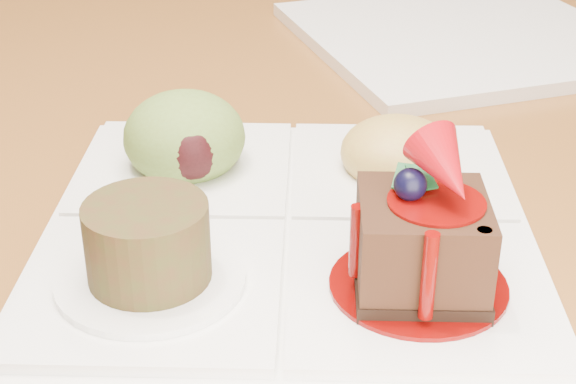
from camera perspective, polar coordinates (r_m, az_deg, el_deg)
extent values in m
cube|color=brown|center=(1.04, -7.47, 11.77)|extent=(1.00, 1.80, 0.04)
cylinder|color=brown|center=(2.03, 1.61, 9.17)|extent=(0.06, 0.06, 0.71)
cylinder|color=black|center=(1.62, 16.90, -2.06)|extent=(0.04, 0.04, 0.47)
cube|color=white|center=(0.51, 0.00, -2.85)|extent=(0.35, 0.35, 0.01)
cube|color=white|center=(0.45, 8.38, -6.42)|extent=(0.17, 0.17, 0.01)
cube|color=white|center=(0.46, -8.81, -6.12)|extent=(0.17, 0.17, 0.01)
cube|color=white|center=(0.57, -6.59, 1.55)|extent=(0.17, 0.17, 0.01)
cube|color=white|center=(0.57, 7.03, 1.37)|extent=(0.17, 0.17, 0.01)
cylinder|color=#590403|center=(0.45, 8.41, -5.97)|extent=(0.09, 0.09, 0.00)
cube|color=black|center=(0.45, 8.44, -5.65)|extent=(0.08, 0.08, 0.01)
cube|color=black|center=(0.44, 8.67, -2.96)|extent=(0.08, 0.08, 0.04)
cylinder|color=#590403|center=(0.43, 8.87, -0.52)|extent=(0.05, 0.05, 0.00)
sphere|color=black|center=(0.42, 7.91, 0.49)|extent=(0.02, 0.02, 0.02)
cone|color=#980910|center=(0.41, 10.23, 1.44)|extent=(0.03, 0.05, 0.04)
cube|color=#12481E|center=(0.43, 8.62, 0.98)|extent=(0.01, 0.02, 0.01)
cube|color=#12481E|center=(0.43, 7.60, 0.98)|extent=(0.02, 0.02, 0.01)
cylinder|color=#590403|center=(0.41, 9.09, -5.40)|extent=(0.01, 0.01, 0.05)
cylinder|color=#590403|center=(0.42, 12.31, -4.80)|extent=(0.01, 0.01, 0.04)
cylinder|color=#590403|center=(0.43, 4.46, -3.17)|extent=(0.01, 0.01, 0.04)
cylinder|color=white|center=(0.45, -8.86, -5.60)|extent=(0.10, 0.10, 0.00)
cylinder|color=#412112|center=(0.44, -9.07, -3.20)|extent=(0.06, 0.06, 0.04)
cylinder|color=#4D2710|center=(0.44, -9.21, -1.58)|extent=(0.05, 0.05, 0.00)
ellipsoid|color=olive|center=(0.56, -6.71, 3.56)|extent=(0.08, 0.08, 0.06)
ellipsoid|color=black|center=(0.54, -6.22, 2.49)|extent=(0.04, 0.03, 0.03)
ellipsoid|color=#B19A40|center=(0.56, 7.11, 2.54)|extent=(0.07, 0.07, 0.04)
cube|color=#C76F0E|center=(0.57, 8.43, 3.20)|extent=(0.02, 0.02, 0.02)
cube|color=#526F18|center=(0.58, 5.85, 3.78)|extent=(0.02, 0.02, 0.02)
cube|color=#C76F0E|center=(0.55, 5.59, 2.59)|extent=(0.02, 0.02, 0.01)
cube|color=#526F18|center=(0.55, 8.13, 2.32)|extent=(0.02, 0.02, 0.02)
cube|color=white|center=(0.86, 11.31, 9.79)|extent=(0.30, 0.30, 0.01)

